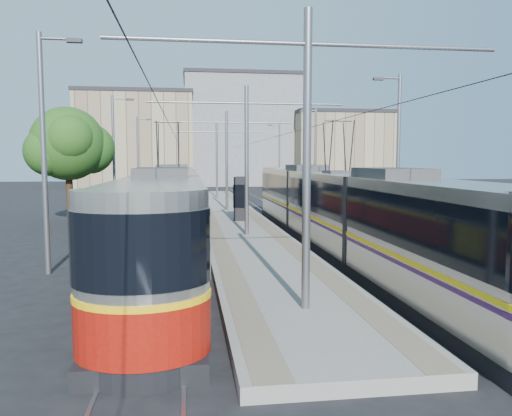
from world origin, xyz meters
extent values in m
plane|color=black|center=(0.00, 0.00, 0.00)|extent=(160.00, 160.00, 0.00)
cube|color=gray|center=(0.00, 17.00, 0.15)|extent=(4.00, 50.00, 0.30)
cube|color=gray|center=(-1.45, 17.00, 0.30)|extent=(0.70, 50.00, 0.01)
cube|color=gray|center=(1.45, 17.00, 0.30)|extent=(0.70, 50.00, 0.01)
cube|color=gray|center=(-4.32, 17.00, 0.01)|extent=(0.07, 70.00, 0.03)
cube|color=gray|center=(-2.88, 17.00, 0.01)|extent=(0.07, 70.00, 0.03)
cube|color=gray|center=(2.88, 17.00, 0.01)|extent=(0.07, 70.00, 0.03)
cube|color=gray|center=(4.32, 17.00, 0.01)|extent=(0.07, 70.00, 0.03)
cube|color=silver|center=(-3.60, -3.00, 0.01)|extent=(1.20, 5.00, 0.01)
cube|color=black|center=(-3.60, 6.93, 0.20)|extent=(2.30, 28.41, 0.40)
cube|color=#B7B3A7|center=(-3.60, 6.93, 1.85)|extent=(2.40, 26.81, 2.90)
cube|color=black|center=(-3.60, 6.93, 2.35)|extent=(2.43, 26.81, 1.30)
cube|color=yellow|center=(-3.60, 6.93, 1.45)|extent=(2.43, 26.81, 0.12)
cube|color=#A01209|center=(-3.60, 6.93, 0.95)|extent=(2.42, 26.81, 1.10)
cube|color=#2D2D30|center=(-3.60, 6.93, 3.45)|extent=(1.68, 3.00, 0.30)
cube|color=black|center=(3.60, 5.27, 0.20)|extent=(2.30, 28.45, 0.40)
cube|color=#ABA69D|center=(3.60, 5.27, 1.85)|extent=(2.40, 26.85, 2.90)
cube|color=black|center=(3.60, 5.27, 2.35)|extent=(2.43, 26.85, 1.30)
cube|color=yellow|center=(3.60, 5.27, 1.45)|extent=(2.43, 26.85, 0.12)
cube|color=#391447|center=(3.60, 5.27, 1.30)|extent=(2.43, 26.85, 0.10)
cube|color=#2D2D30|center=(3.60, 5.27, 3.45)|extent=(1.68, 3.00, 0.30)
cylinder|color=slate|center=(0.00, -4.00, 3.80)|extent=(0.20, 0.20, 7.00)
cylinder|color=slate|center=(0.00, -4.00, 6.50)|extent=(9.20, 0.10, 0.10)
cylinder|color=slate|center=(0.00, 8.00, 3.80)|extent=(0.20, 0.20, 7.00)
cylinder|color=slate|center=(0.00, 8.00, 6.50)|extent=(9.20, 0.10, 0.10)
cylinder|color=slate|center=(0.00, 20.00, 3.80)|extent=(0.20, 0.20, 7.00)
cylinder|color=slate|center=(0.00, 20.00, 6.50)|extent=(9.20, 0.10, 0.10)
cylinder|color=slate|center=(0.00, 32.00, 3.80)|extent=(0.20, 0.20, 7.00)
cylinder|color=slate|center=(0.00, 32.00, 6.50)|extent=(9.20, 0.10, 0.10)
cylinder|color=black|center=(-3.60, 17.00, 5.55)|extent=(0.02, 70.00, 0.02)
cylinder|color=black|center=(3.60, 17.00, 5.55)|extent=(0.02, 70.00, 0.02)
cylinder|color=slate|center=(-7.50, 2.00, 4.00)|extent=(0.18, 0.18, 8.00)
cube|color=#2D2D30|center=(-6.40, 2.00, 7.75)|extent=(0.50, 0.22, 0.12)
cylinder|color=slate|center=(-7.50, 18.00, 4.00)|extent=(0.18, 0.18, 8.00)
cube|color=#2D2D30|center=(-6.40, 18.00, 7.75)|extent=(0.50, 0.22, 0.12)
cylinder|color=slate|center=(-7.50, 34.00, 4.00)|extent=(0.18, 0.18, 8.00)
cube|color=#2D2D30|center=(-6.40, 34.00, 7.75)|extent=(0.50, 0.22, 0.12)
cylinder|color=slate|center=(7.50, 8.00, 4.00)|extent=(0.18, 0.18, 8.00)
cube|color=#2D2D30|center=(6.40, 8.00, 7.75)|extent=(0.50, 0.22, 0.12)
cylinder|color=slate|center=(7.50, 24.00, 4.00)|extent=(0.18, 0.18, 8.00)
cube|color=#2D2D30|center=(6.40, 24.00, 7.75)|extent=(0.50, 0.22, 0.12)
cylinder|color=slate|center=(7.50, 40.00, 4.00)|extent=(0.18, 0.18, 8.00)
cube|color=#2D2D30|center=(6.40, 40.00, 7.75)|extent=(0.50, 0.22, 0.12)
cube|color=black|center=(0.34, 13.88, 1.59)|extent=(0.93, 1.26, 2.58)
cube|color=black|center=(0.34, 13.88, 1.76)|extent=(0.99, 1.31, 1.35)
cylinder|color=#382314|center=(-9.83, 15.75, 1.46)|extent=(0.40, 0.40, 2.91)
sphere|color=#1C4914|center=(-9.83, 15.75, 4.82)|extent=(4.37, 4.37, 4.37)
sphere|color=#1C4914|center=(-8.74, 16.48, 4.55)|extent=(3.10, 3.10, 3.10)
cube|color=tan|center=(-10.00, 60.00, 6.55)|extent=(16.00, 12.00, 13.09)
cube|color=#262328|center=(-10.00, 60.00, 13.34)|extent=(16.32, 12.24, 0.50)
cube|color=gray|center=(6.00, 64.00, 8.17)|extent=(18.00, 14.00, 16.33)
cube|color=#262328|center=(6.00, 64.00, 16.58)|extent=(18.36, 14.28, 0.50)
cube|color=tan|center=(20.00, 58.00, 5.30)|extent=(14.00, 10.00, 10.59)
cube|color=#262328|center=(20.00, 58.00, 10.84)|extent=(14.28, 10.20, 0.50)
camera|label=1|loc=(-2.77, -15.45, 3.84)|focal=35.00mm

